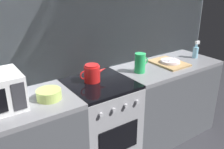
# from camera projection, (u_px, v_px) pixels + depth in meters

# --- Properties ---
(back_wall) EXTENTS (3.60, 0.05, 2.40)m
(back_wall) POSITION_uv_depth(u_px,v_px,m) (82.00, 44.00, 2.45)
(back_wall) COLOR gray
(back_wall) RESTS_ON ground_plane
(stove_unit) EXTENTS (0.60, 0.63, 0.90)m
(stove_unit) POSITION_uv_depth(u_px,v_px,m) (101.00, 124.00, 2.48)
(stove_unit) COLOR #9E9EA3
(stove_unit) RESTS_ON ground_plane
(counter_right) EXTENTS (1.20, 0.60, 0.90)m
(counter_right) POSITION_uv_depth(u_px,v_px,m) (165.00, 100.00, 2.96)
(counter_right) COLOR #515459
(counter_right) RESTS_ON ground_plane
(kettle) EXTENTS (0.28, 0.15, 0.17)m
(kettle) POSITION_uv_depth(u_px,v_px,m) (92.00, 73.00, 2.31)
(kettle) COLOR red
(kettle) RESTS_ON stove_unit
(mixing_bowl) EXTENTS (0.20, 0.20, 0.08)m
(mixing_bowl) POSITION_uv_depth(u_px,v_px,m) (49.00, 94.00, 2.00)
(mixing_bowl) COLOR #B7D166
(mixing_bowl) RESTS_ON counter_left
(pitcher) EXTENTS (0.16, 0.11, 0.20)m
(pitcher) POSITION_uv_depth(u_px,v_px,m) (140.00, 63.00, 2.52)
(pitcher) COLOR green
(pitcher) RESTS_ON counter_right
(dish_pile) EXTENTS (0.30, 0.40, 0.06)m
(dish_pile) POSITION_uv_depth(u_px,v_px,m) (169.00, 62.00, 2.79)
(dish_pile) COLOR tan
(dish_pile) RESTS_ON counter_right
(spray_bottle) EXTENTS (0.08, 0.06, 0.20)m
(spray_bottle) POSITION_uv_depth(u_px,v_px,m) (196.00, 51.00, 2.97)
(spray_bottle) COLOR #8CCCE5
(spray_bottle) RESTS_ON counter_right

